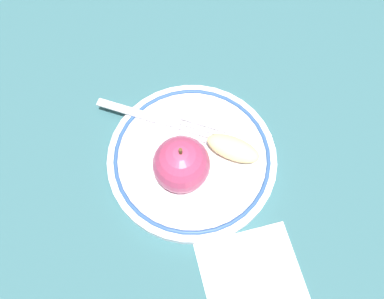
# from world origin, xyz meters

# --- Properties ---
(ground_plane) EXTENTS (2.00, 2.00, 0.00)m
(ground_plane) POSITION_xyz_m (0.00, 0.00, 0.00)
(ground_plane) COLOR #336068
(plate) EXTENTS (0.24, 0.24, 0.02)m
(plate) POSITION_xyz_m (-0.01, 0.01, 0.01)
(plate) COLOR white
(plate) RESTS_ON ground_plane
(apple_red_whole) EXTENTS (0.07, 0.07, 0.08)m
(apple_red_whole) POSITION_xyz_m (0.00, 0.04, 0.06)
(apple_red_whole) COLOR #BE3A63
(apple_red_whole) RESTS_ON plate
(apple_slice_front) EXTENTS (0.08, 0.05, 0.02)m
(apple_slice_front) POSITION_xyz_m (-0.06, 0.00, 0.03)
(apple_slice_front) COLOR beige
(apple_slice_front) RESTS_ON plate
(fork) EXTENTS (0.19, 0.06, 0.00)m
(fork) POSITION_xyz_m (0.05, -0.04, 0.02)
(fork) COLOR silver
(fork) RESTS_ON plate
(napkin_folded) EXTENTS (0.16, 0.16, 0.01)m
(napkin_folded) POSITION_xyz_m (-0.10, 0.17, 0.00)
(napkin_folded) COLOR white
(napkin_folded) RESTS_ON ground_plane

